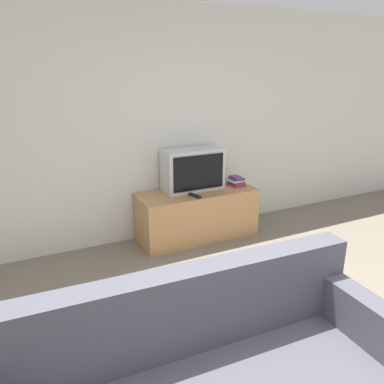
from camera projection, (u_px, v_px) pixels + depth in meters
The scene contains 5 objects.
wall_back at pixel (137, 127), 4.09m from camera, with size 9.00×0.06×2.60m.
tv_stand at pixel (197, 214), 4.39m from camera, with size 1.38×0.53×0.57m.
television at pixel (193, 169), 4.31m from camera, with size 0.70×0.32×0.48m.
book_stack at pixel (236, 181), 4.51m from camera, with size 0.17×0.21×0.11m.
remote_on_stand at pixel (195, 196), 4.12m from camera, with size 0.09×0.18×0.02m.
Camera 1 is at (-1.26, -0.93, 1.90)m, focal length 35.00 mm.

